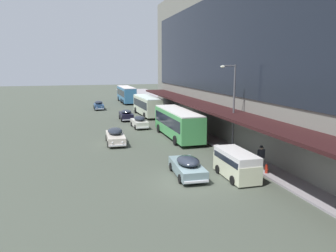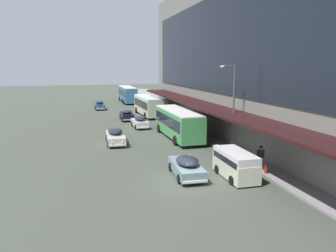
{
  "view_description": "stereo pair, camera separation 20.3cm",
  "coord_description": "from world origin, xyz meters",
  "px_view_note": "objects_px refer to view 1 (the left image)",
  "views": [
    {
      "loc": [
        -6.95,
        -20.18,
        8.0
      ],
      "look_at": [
        2.1,
        12.01,
        1.8
      ],
      "focal_mm": 35.0,
      "sensor_mm": 36.0,
      "label": 1
    },
    {
      "loc": [
        -6.76,
        -20.24,
        8.0
      ],
      "look_at": [
        2.1,
        12.01,
        1.8
      ],
      "focal_mm": 35.0,
      "sensor_mm": 36.0,
      "label": 2
    }
  ],
  "objects_px": {
    "sedan_second_mid": "(139,122)",
    "fire_hydrant": "(266,169)",
    "sedan_second_near": "(187,166)",
    "sedan_lead_near": "(115,136)",
    "sedan_trailing_mid": "(126,115)",
    "transit_bus_kerbside_rear": "(178,122)",
    "transit_bus_kerbside_far": "(147,105)",
    "vw_van": "(236,163)",
    "transit_bus_kerbside_front": "(126,94)",
    "pedestrian_at_kerb": "(261,156)",
    "sedan_lead_mid": "(99,105)",
    "street_lamp": "(232,103)"
  },
  "relations": [
    {
      "from": "sedan_second_mid",
      "to": "fire_hydrant",
      "type": "xyz_separation_m",
      "value": [
        5.53,
        -21.01,
        -0.28
      ]
    },
    {
      "from": "sedan_second_near",
      "to": "sedan_second_mid",
      "type": "height_order",
      "value": "sedan_second_mid"
    },
    {
      "from": "sedan_lead_near",
      "to": "sedan_second_mid",
      "type": "xyz_separation_m",
      "value": [
        4.04,
        7.9,
        -0.01
      ]
    },
    {
      "from": "sedan_second_mid",
      "to": "sedan_lead_near",
      "type": "bearing_deg",
      "value": -117.12
    },
    {
      "from": "sedan_trailing_mid",
      "to": "sedan_second_mid",
      "type": "distance_m",
      "value": 6.51
    },
    {
      "from": "transit_bus_kerbside_rear",
      "to": "transit_bus_kerbside_far",
      "type": "distance_m",
      "value": 17.17
    },
    {
      "from": "sedan_trailing_mid",
      "to": "vw_van",
      "type": "height_order",
      "value": "vw_van"
    },
    {
      "from": "transit_bus_kerbside_front",
      "to": "sedan_second_mid",
      "type": "height_order",
      "value": "transit_bus_kerbside_front"
    },
    {
      "from": "sedan_second_near",
      "to": "vw_van",
      "type": "distance_m",
      "value": 3.49
    },
    {
      "from": "transit_bus_kerbside_far",
      "to": "sedan_trailing_mid",
      "type": "xyz_separation_m",
      "value": [
        -3.97,
        -3.56,
        -1.0
      ]
    },
    {
      "from": "transit_bus_kerbside_rear",
      "to": "sedan_trailing_mid",
      "type": "xyz_separation_m",
      "value": [
        -3.76,
        13.6,
        -1.03
      ]
    },
    {
      "from": "sedan_trailing_mid",
      "to": "vw_van",
      "type": "xyz_separation_m",
      "value": [
        3.85,
        -27.28,
        0.32
      ]
    },
    {
      "from": "sedan_lead_near",
      "to": "sedan_second_mid",
      "type": "bearing_deg",
      "value": 62.88
    },
    {
      "from": "pedestrian_at_kerb",
      "to": "transit_bus_kerbside_front",
      "type": "bearing_deg",
      "value": 93.18
    },
    {
      "from": "transit_bus_kerbside_far",
      "to": "sedan_lead_near",
      "type": "relative_size",
      "value": 2.02
    },
    {
      "from": "sedan_second_mid",
      "to": "pedestrian_at_kerb",
      "type": "height_order",
      "value": "pedestrian_at_kerb"
    },
    {
      "from": "sedan_lead_mid",
      "to": "street_lamp",
      "type": "relative_size",
      "value": 0.55
    },
    {
      "from": "transit_bus_kerbside_far",
      "to": "fire_hydrant",
      "type": "relative_size",
      "value": 14.58
    },
    {
      "from": "transit_bus_kerbside_far",
      "to": "sedan_lead_mid",
      "type": "relative_size",
      "value": 2.32
    },
    {
      "from": "sedan_lead_near",
      "to": "sedan_lead_mid",
      "type": "bearing_deg",
      "value": 89.58
    },
    {
      "from": "sedan_lead_mid",
      "to": "vw_van",
      "type": "distance_m",
      "value": 41.28
    },
    {
      "from": "sedan_second_near",
      "to": "fire_hydrant",
      "type": "distance_m",
      "value": 5.89
    },
    {
      "from": "sedan_trailing_mid",
      "to": "pedestrian_at_kerb",
      "type": "xyz_separation_m",
      "value": [
        6.37,
        -26.54,
        0.4
      ]
    },
    {
      "from": "street_lamp",
      "to": "sedan_second_mid",
      "type": "bearing_deg",
      "value": 110.72
    },
    {
      "from": "transit_bus_kerbside_front",
      "to": "sedan_trailing_mid",
      "type": "xyz_separation_m",
      "value": [
        -3.59,
        -23.5,
        -1.17
      ]
    },
    {
      "from": "sedan_second_mid",
      "to": "fire_hydrant",
      "type": "relative_size",
      "value": 6.11
    },
    {
      "from": "vw_van",
      "to": "street_lamp",
      "type": "relative_size",
      "value": 0.58
    },
    {
      "from": "transit_bus_kerbside_front",
      "to": "sedan_trailing_mid",
      "type": "height_order",
      "value": "transit_bus_kerbside_front"
    },
    {
      "from": "transit_bus_kerbside_rear",
      "to": "fire_hydrant",
      "type": "distance_m",
      "value": 14.16
    },
    {
      "from": "sedan_lead_mid",
      "to": "sedan_second_near",
      "type": "distance_m",
      "value": 39.69
    },
    {
      "from": "transit_bus_kerbside_front",
      "to": "fire_hydrant",
      "type": "distance_m",
      "value": 51.06
    },
    {
      "from": "transit_bus_kerbside_front",
      "to": "sedan_lead_mid",
      "type": "relative_size",
      "value": 2.61
    },
    {
      "from": "transit_bus_kerbside_rear",
      "to": "sedan_second_mid",
      "type": "bearing_deg",
      "value": 112.72
    },
    {
      "from": "transit_bus_kerbside_rear",
      "to": "sedan_second_near",
      "type": "xyz_separation_m",
      "value": [
        -3.18,
        -12.52,
        -1.07
      ]
    },
    {
      "from": "fire_hydrant",
      "to": "sedan_lead_mid",
      "type": "bearing_deg",
      "value": 102.91
    },
    {
      "from": "transit_bus_kerbside_far",
      "to": "sedan_second_mid",
      "type": "distance_m",
      "value": 10.57
    },
    {
      "from": "vw_van",
      "to": "street_lamp",
      "type": "bearing_deg",
      "value": 66.53
    },
    {
      "from": "transit_bus_kerbside_front",
      "to": "transit_bus_kerbside_rear",
      "type": "xyz_separation_m",
      "value": [
        0.17,
        -37.11,
        -0.14
      ]
    },
    {
      "from": "vw_van",
      "to": "street_lamp",
      "type": "distance_m",
      "value": 7.37
    },
    {
      "from": "sedan_second_near",
      "to": "street_lamp",
      "type": "height_order",
      "value": "street_lamp"
    },
    {
      "from": "sedan_second_near",
      "to": "street_lamp",
      "type": "xyz_separation_m",
      "value": [
        5.84,
        4.73,
        3.95
      ]
    },
    {
      "from": "transit_bus_kerbside_far",
      "to": "sedan_second_near",
      "type": "bearing_deg",
      "value": -96.53
    },
    {
      "from": "transit_bus_kerbside_rear",
      "to": "sedan_lead_near",
      "type": "xyz_separation_m",
      "value": [
        -7.03,
        -0.76,
        -1.03
      ]
    },
    {
      "from": "sedan_second_mid",
      "to": "vw_van",
      "type": "xyz_separation_m",
      "value": [
        3.08,
        -20.82,
        0.33
      ]
    },
    {
      "from": "sedan_second_mid",
      "to": "transit_bus_kerbside_rear",
      "type": "bearing_deg",
      "value": -67.28
    },
    {
      "from": "transit_bus_kerbside_rear",
      "to": "sedan_second_near",
      "type": "bearing_deg",
      "value": -104.27
    },
    {
      "from": "sedan_trailing_mid",
      "to": "pedestrian_at_kerb",
      "type": "relative_size",
      "value": 2.36
    },
    {
      "from": "sedan_lead_mid",
      "to": "street_lamp",
      "type": "height_order",
      "value": "street_lamp"
    },
    {
      "from": "sedan_lead_near",
      "to": "sedan_trailing_mid",
      "type": "height_order",
      "value": "sedan_lead_near"
    },
    {
      "from": "sedan_lead_mid",
      "to": "fire_hydrant",
      "type": "relative_size",
      "value": 6.28
    }
  ]
}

